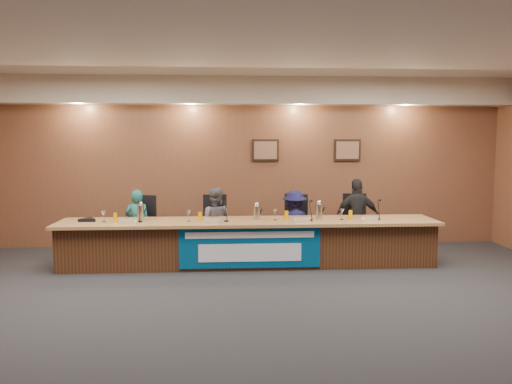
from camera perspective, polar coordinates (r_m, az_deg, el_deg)
floor at (r=5.99m, az=0.33°, el=-13.94°), size 10.00×10.00×0.00m
ceiling at (r=5.75m, az=0.35°, el=17.62°), size 10.00×8.00×0.04m
wall_back at (r=9.64m, az=-1.32°, el=3.31°), size 10.00×0.04×3.20m
soffit at (r=9.42m, az=-1.27°, el=11.47°), size 10.00×0.50×0.50m
dais_body at (r=8.20m, az=-0.84°, el=-5.95°), size 6.00×0.80×0.70m
dais_top at (r=8.08m, az=-0.82°, el=-3.42°), size 6.10×0.95×0.05m
banner at (r=7.79m, az=-0.69°, el=-6.36°), size 2.20×0.02×0.65m
banner_text_upper at (r=7.74m, az=-0.68°, el=-4.93°), size 2.00×0.01×0.10m
banner_text_lower at (r=7.79m, az=-0.68°, el=-6.95°), size 1.60×0.01×0.28m
wall_photo_left at (r=9.62m, az=1.08°, el=4.80°), size 0.52×0.04×0.42m
wall_photo_right at (r=9.88m, az=10.39°, el=4.73°), size 0.52×0.04×0.42m
panelist_a at (r=8.83m, az=-13.37°, el=-3.61°), size 0.47×0.34×1.20m
panelist_b at (r=8.70m, az=-4.74°, el=-3.50°), size 0.67×0.57×1.23m
panelist_c at (r=8.79m, az=4.44°, el=-3.62°), size 0.81×0.54×1.17m
panelist_d at (r=8.99m, az=11.49°, el=-2.86°), size 0.81×0.37×1.37m
office_chair_a at (r=8.94m, az=-13.25°, el=-4.27°), size 0.63×0.63×0.08m
office_chair_b at (r=8.82m, az=-4.72°, el=-4.27°), size 0.48×0.48×0.08m
office_chair_c at (r=8.90m, az=4.34°, el=-4.17°), size 0.61×0.61×0.08m
office_chair_d at (r=9.12m, az=11.30°, el=-4.03°), size 0.54×0.54×0.08m
nameplate_a at (r=7.93m, az=-14.46°, el=-3.27°), size 0.24×0.08×0.10m
microphone_a at (r=8.09m, az=-13.10°, el=-3.31°), size 0.07×0.07×0.02m
juice_glass_a at (r=8.17m, az=-15.80°, el=-2.83°), size 0.06×0.06×0.15m
water_glass_a at (r=8.24m, az=-17.00°, el=-2.69°), size 0.08×0.08×0.18m
nameplate_b at (r=7.80m, az=-5.14°, el=-3.26°), size 0.24×0.08×0.10m
microphone_b at (r=7.96m, az=-3.44°, el=-3.32°), size 0.07×0.07×0.02m
juice_glass_b at (r=8.00m, az=-6.41°, el=-2.83°), size 0.06×0.06×0.15m
water_glass_b at (r=8.01m, az=-7.68°, el=-2.72°), size 0.08×0.08×0.18m
nameplate_c at (r=7.93m, az=5.36°, el=-3.11°), size 0.24×0.08×0.10m
microphone_c at (r=8.09m, az=6.22°, el=-3.20°), size 0.07×0.07×0.02m
juice_glass_c at (r=8.11m, az=3.49°, el=-2.68°), size 0.06×0.06×0.15m
water_glass_c at (r=8.07m, az=2.19°, el=-2.61°), size 0.08×0.08×0.18m
nameplate_d at (r=8.18m, az=12.97°, el=-2.96°), size 0.24×0.08×0.10m
microphone_d at (r=8.38m, az=13.74°, el=-3.01°), size 0.07×0.07×0.02m
juice_glass_d at (r=8.28m, az=10.74°, el=-2.60°), size 0.06×0.06×0.15m
water_glass_d at (r=8.22m, az=9.79°, el=-2.54°), size 0.08×0.08×0.18m
carafe_left at (r=8.25m, az=-13.05°, el=-2.32°), size 0.11×0.11×0.25m
carafe_mid at (r=8.11m, az=0.08°, el=-2.39°), size 0.11×0.11×0.23m
carafe_right at (r=8.23m, az=7.21°, el=-2.22°), size 0.11×0.11×0.26m
speakerphone at (r=8.41m, az=-18.64°, el=-3.02°), size 0.32×0.32×0.05m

